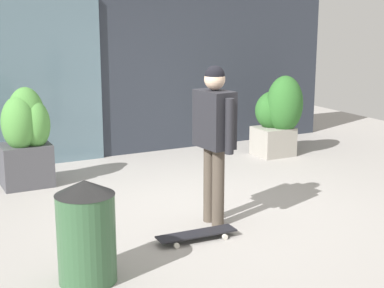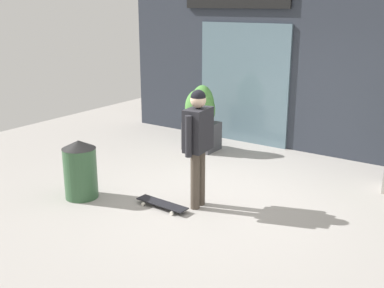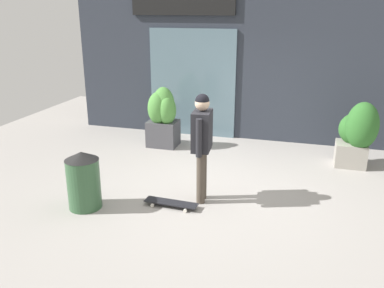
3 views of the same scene
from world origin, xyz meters
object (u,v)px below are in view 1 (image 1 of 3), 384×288
object	(u,v)px
planter_box_left	(280,112)
skateboard	(197,234)
trash_bin	(86,231)
planter_box_right	(26,135)
skateboarder	(214,129)

from	to	relation	value
planter_box_left	skateboard	bearing A→B (deg)	-137.88
planter_box_left	trash_bin	size ratio (longest dim) A/B	1.42
planter_box_left	planter_box_right	size ratio (longest dim) A/B	0.97
planter_box_right	trash_bin	xyz separation A→B (m)	(-0.15, -2.99, -0.23)
skateboarder	planter_box_right	xyz separation A→B (m)	(-1.46, 2.27, -0.35)
skateboarder	planter_box_left	bearing A→B (deg)	-143.15
skateboarder	trash_bin	distance (m)	1.86
trash_bin	skateboarder	bearing A→B (deg)	23.82
skateboarder	planter_box_right	distance (m)	2.73
skateboard	planter_box_right	bearing A→B (deg)	-65.34
skateboard	planter_box_left	distance (m)	3.80
skateboarder	skateboard	bearing A→B (deg)	36.14
skateboard	trash_bin	world-z (taller)	trash_bin
planter_box_left	trash_bin	distance (m)	4.94
skateboard	trash_bin	distance (m)	1.34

